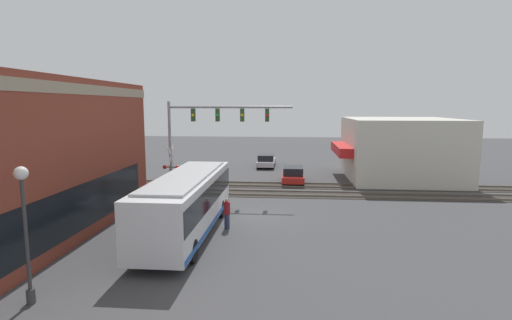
{
  "coord_description": "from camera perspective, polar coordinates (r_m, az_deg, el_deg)",
  "views": [
    {
      "loc": [
        -22.86,
        -2.36,
        6.49
      ],
      "look_at": [
        5.03,
        0.07,
        2.66
      ],
      "focal_mm": 28.0,
      "sensor_mm": 36.0,
      "label": 1
    }
  ],
  "objects": [
    {
      "name": "city_bus",
      "position": [
        20.44,
        -9.84,
        -5.87
      ],
      "size": [
        10.83,
        2.59,
        3.09
      ],
      "color": "silver",
      "rests_on": "ground"
    },
    {
      "name": "streetlamp",
      "position": [
        14.96,
        -30.12,
        -7.78
      ],
      "size": [
        0.44,
        0.44,
        4.59
      ],
      "color": "#38383A",
      "rests_on": "ground"
    },
    {
      "name": "parked_car_silver",
      "position": [
        42.47,
        1.47,
        -0.12
      ],
      "size": [
        4.78,
        1.82,
        1.36
      ],
      "color": "#B7B7BC",
      "rests_on": "ground"
    },
    {
      "name": "crossing_signal",
      "position": [
        27.96,
        -12.02,
        -1.01
      ],
      "size": [
        1.41,
        1.18,
        3.81
      ],
      "color": "gray",
      "rests_on": "ground"
    },
    {
      "name": "ground_plane",
      "position": [
        23.88,
        -0.89,
        -7.98
      ],
      "size": [
        120.0,
        120.0,
        0.0
      ],
      "primitive_type": "plane",
      "color": "#424244"
    },
    {
      "name": "pedestrian_near_bus",
      "position": [
        21.34,
        -4.17,
        -7.59
      ],
      "size": [
        0.34,
        0.34,
        1.65
      ],
      "color": "#2D3351",
      "rests_on": "ground"
    },
    {
      "name": "traffic_signal_gantry",
      "position": [
        28.36,
        -6.63,
        5.07
      ],
      "size": [
        0.42,
        8.81,
        6.78
      ],
      "color": "gray",
      "rests_on": "ground"
    },
    {
      "name": "rail_track_near",
      "position": [
        29.67,
        0.3,
        -4.78
      ],
      "size": [
        2.6,
        60.0,
        0.15
      ],
      "color": "#332D28",
      "rests_on": "ground"
    },
    {
      "name": "parked_car_red",
      "position": [
        33.94,
        5.31,
        -2.15
      ],
      "size": [
        4.45,
        1.82,
        1.38
      ],
      "color": "#B21E19",
      "rests_on": "ground"
    },
    {
      "name": "pedestrian_at_crossing",
      "position": [
        27.42,
        -9.7,
        -4.24
      ],
      "size": [
        0.34,
        0.34,
        1.63
      ],
      "color": "#2D3351",
      "rests_on": "ground"
    },
    {
      "name": "shop_building",
      "position": [
        37.69,
        19.79,
        1.53
      ],
      "size": [
        10.28,
        10.31,
        5.35
      ],
      "color": "beige",
      "rests_on": "ground"
    },
    {
      "name": "rail_track_far",
      "position": [
        32.79,
        0.75,
        -3.57
      ],
      "size": [
        2.6,
        60.0,
        0.15
      ],
      "color": "#332D28",
      "rests_on": "ground"
    }
  ]
}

